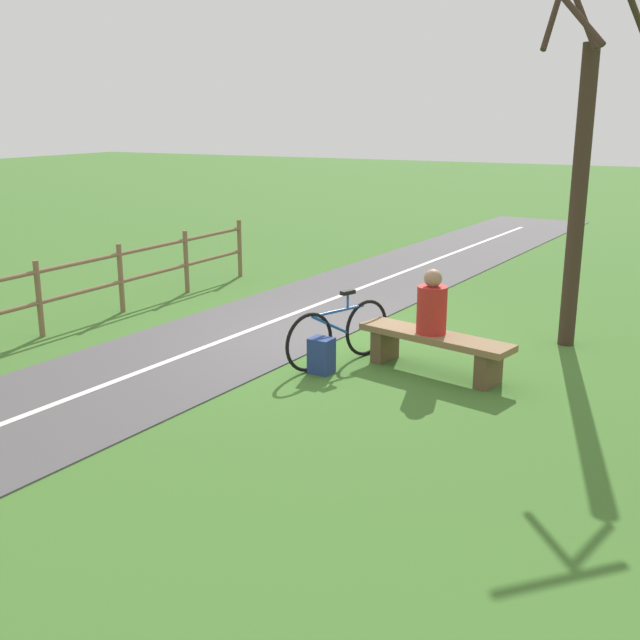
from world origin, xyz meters
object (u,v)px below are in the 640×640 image
at_px(bicycle, 339,333).
at_px(tree_near_bench, 579,174).
at_px(person_seated, 432,306).
at_px(bench, 435,345).
at_px(backpack, 322,356).

height_order(bicycle, tree_near_bench, tree_near_bench).
distance_m(person_seated, bicycle, 1.22).
bearing_deg(bench, bicycle, 23.26).
distance_m(person_seated, backpack, 1.44).
xyz_separation_m(backpack, tree_near_bench, (-2.39, -2.53, 2.06)).
distance_m(bench, person_seated, 0.48).
bearing_deg(person_seated, tree_near_bench, -110.08).
distance_m(bicycle, backpack, 0.46).
height_order(person_seated, tree_near_bench, tree_near_bench).
xyz_separation_m(person_seated, backpack, (1.14, 0.64, -0.60)).
bearing_deg(bicycle, person_seated, 122.28).
relative_size(bicycle, tree_near_bench, 0.31).
bearing_deg(backpack, tree_near_bench, -133.41).
bearing_deg(bench, backpack, 41.22).
bearing_deg(tree_near_bench, person_seated, 56.42).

